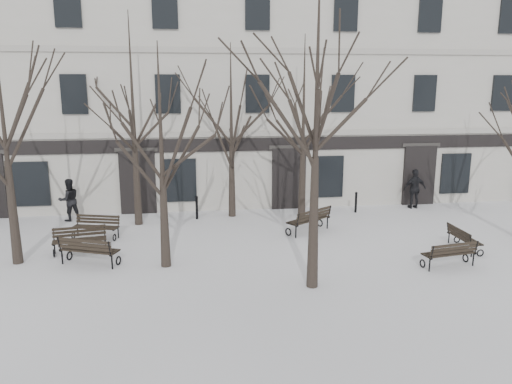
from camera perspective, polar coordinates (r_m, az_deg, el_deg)
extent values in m
plane|color=white|center=(15.99, -3.15, -9.20)|extent=(100.00, 100.00, 0.00)
cube|color=#B5B0A7|center=(27.87, -5.44, 11.52)|extent=(40.00, 10.00, 11.00)
cube|color=#9F9B92|center=(22.95, -4.84, 6.62)|extent=(40.00, 0.12, 0.25)
cube|color=#9F9B92|center=(22.88, -5.01, 15.87)|extent=(40.00, 0.12, 0.25)
cube|color=black|center=(22.99, -4.81, 5.37)|extent=(40.00, 0.10, 0.60)
cube|color=black|center=(24.24, -24.24, 0.85)|extent=(1.50, 0.14, 2.00)
cube|color=black|center=(23.33, -13.36, 1.08)|extent=(1.60, 0.22, 2.90)
cube|color=#2D2B28|center=(23.05, -13.55, 4.72)|extent=(1.90, 0.08, 0.18)
cube|color=black|center=(23.21, -8.69, 1.34)|extent=(1.50, 0.14, 2.00)
cube|color=black|center=(23.66, 3.76, 1.54)|extent=(1.60, 0.22, 2.90)
cube|color=#2D2B28|center=(23.38, 3.83, 5.14)|extent=(1.90, 0.08, 0.18)
cube|color=black|center=(24.10, 8.19, 1.76)|extent=(1.50, 0.14, 2.00)
cube|color=black|center=(25.72, 18.11, 1.83)|extent=(1.60, 0.22, 2.90)
cube|color=#2D2B28|center=(25.47, 18.38, 5.13)|extent=(1.90, 0.08, 0.18)
cube|color=black|center=(26.60, 21.81, 1.99)|extent=(1.50, 0.14, 2.00)
cube|color=black|center=(23.32, -20.07, 10.45)|extent=(1.10, 0.14, 1.70)
cube|color=black|center=(23.52, -20.75, 19.23)|extent=(1.10, 0.14, 1.70)
cube|color=black|center=(22.81, -10.03, 10.97)|extent=(1.10, 0.14, 1.70)
cube|color=black|center=(23.02, -10.39, 19.96)|extent=(1.10, 0.14, 1.70)
cube|color=black|center=(23.01, 0.16, 11.17)|extent=(1.10, 0.14, 1.70)
cube|color=black|center=(23.22, 0.16, 20.08)|extent=(1.10, 0.14, 1.70)
cube|color=black|center=(23.88, 9.89, 11.03)|extent=(1.10, 0.14, 1.70)
cube|color=black|center=(24.08, 10.23, 19.62)|extent=(1.10, 0.14, 1.70)
cube|color=black|center=(25.36, 18.71, 10.64)|extent=(1.10, 0.14, 1.70)
cube|color=black|center=(25.55, 19.29, 18.72)|extent=(1.10, 0.14, 1.70)
cube|color=black|center=(27.35, 26.37, 10.10)|extent=(1.10, 0.14, 1.70)
cube|color=black|center=(27.52, 27.11, 17.58)|extent=(1.10, 0.14, 1.70)
cone|color=black|center=(18.11, -26.02, -2.18)|extent=(0.34, 0.34, 3.44)
cone|color=black|center=(16.34, -10.43, -3.40)|extent=(0.34, 0.34, 2.99)
cone|color=black|center=(14.42, 6.59, -3.62)|extent=(0.34, 0.34, 3.84)
cone|color=black|center=(21.41, -13.48, 1.09)|extent=(0.34, 0.34, 3.64)
cone|color=black|center=(22.21, -2.77, 1.20)|extent=(0.34, 0.34, 3.17)
cone|color=black|center=(21.60, 5.30, 1.01)|extent=(0.34, 0.34, 3.29)
torus|color=black|center=(18.65, -22.09, -6.49)|extent=(0.10, 0.30, 0.29)
cylinder|color=black|center=(18.96, -22.03, -5.90)|extent=(0.05, 0.05, 0.45)
cube|color=black|center=(18.73, -22.13, -5.41)|extent=(0.14, 0.55, 0.05)
torus|color=black|center=(18.57, -16.80, -6.17)|extent=(0.10, 0.30, 0.29)
cylinder|color=black|center=(18.89, -16.84, -5.59)|extent=(0.05, 0.05, 0.45)
cube|color=black|center=(18.65, -16.87, -5.09)|extent=(0.14, 0.55, 0.05)
cube|color=black|center=(18.45, -19.53, -5.40)|extent=(1.80, 0.40, 0.04)
cube|color=black|center=(18.58, -19.52, -5.27)|extent=(1.80, 0.40, 0.04)
cube|color=black|center=(18.72, -19.50, -5.14)|extent=(1.80, 0.40, 0.04)
cube|color=black|center=(18.85, -19.49, -5.02)|extent=(1.80, 0.40, 0.04)
cube|color=black|center=(18.85, -19.52, -4.60)|extent=(1.79, 0.35, 0.09)
cube|color=black|center=(18.84, -19.54, -4.23)|extent=(1.79, 0.35, 0.09)
cube|color=black|center=(18.83, -19.57, -3.86)|extent=(1.79, 0.35, 0.09)
cylinder|color=black|center=(18.92, -22.12, -4.59)|extent=(0.06, 0.15, 0.50)
cylinder|color=black|center=(18.84, -16.93, -4.28)|extent=(0.06, 0.15, 0.50)
torus|color=black|center=(17.17, -15.45, -7.57)|extent=(0.17, 0.31, 0.31)
cylinder|color=black|center=(16.82, -16.13, -7.69)|extent=(0.05, 0.05, 0.49)
cube|color=black|center=(16.90, -15.85, -6.70)|extent=(0.28, 0.57, 0.05)
torus|color=black|center=(18.14, -20.54, -6.84)|extent=(0.17, 0.31, 0.31)
cylinder|color=black|center=(17.81, -21.28, -6.94)|extent=(0.05, 0.05, 0.49)
cube|color=black|center=(17.89, -20.98, -6.01)|extent=(0.28, 0.57, 0.05)
cube|color=black|center=(17.56, -18.07, -6.05)|extent=(1.84, 0.84, 0.04)
cube|color=black|center=(17.44, -18.33, -6.20)|extent=(1.84, 0.84, 0.04)
cube|color=black|center=(17.32, -18.61, -6.35)|extent=(1.84, 0.84, 0.04)
cube|color=black|center=(17.20, -18.88, -6.50)|extent=(1.84, 0.84, 0.04)
cube|color=black|center=(17.12, -19.00, -6.09)|extent=(1.82, 0.78, 0.10)
cube|color=black|center=(17.06, -19.07, -5.70)|extent=(1.82, 0.78, 0.10)
cube|color=black|center=(17.01, -19.15, -5.30)|extent=(1.82, 0.78, 0.10)
cylinder|color=black|center=(16.60, -16.38, -6.29)|extent=(0.10, 0.16, 0.54)
cylinder|color=black|center=(17.61, -21.56, -5.60)|extent=(0.10, 0.16, 0.54)
torus|color=black|center=(18.23, 22.82, -6.98)|extent=(0.10, 0.29, 0.29)
cylinder|color=black|center=(17.95, 23.58, -7.06)|extent=(0.05, 0.05, 0.45)
cube|color=black|center=(18.01, 23.27, -6.22)|extent=(0.14, 0.55, 0.05)
torus|color=black|center=(17.22, 18.49, -7.76)|extent=(0.10, 0.29, 0.29)
cylinder|color=black|center=(16.92, 19.22, -7.86)|extent=(0.05, 0.05, 0.45)
cube|color=black|center=(16.98, 18.92, -6.97)|extent=(0.14, 0.55, 0.05)
cube|color=black|center=(17.64, 20.72, -6.32)|extent=(1.77, 0.40, 0.03)
cube|color=black|center=(17.53, 21.00, -6.45)|extent=(1.77, 0.40, 0.03)
cube|color=black|center=(17.43, 21.28, -6.58)|extent=(1.77, 0.40, 0.03)
cube|color=black|center=(17.33, 21.57, -6.72)|extent=(1.77, 0.40, 0.03)
cube|color=black|center=(17.26, 21.69, -6.35)|extent=(1.76, 0.34, 0.09)
cube|color=black|center=(17.21, 21.76, -5.99)|extent=(1.76, 0.34, 0.09)
cube|color=black|center=(17.16, 21.84, -5.64)|extent=(1.76, 0.34, 0.09)
cylinder|color=black|center=(17.77, 23.86, -5.85)|extent=(0.06, 0.15, 0.49)
cylinder|color=black|center=(16.73, 19.49, -6.59)|extent=(0.06, 0.15, 0.49)
torus|color=black|center=(20.47, -20.16, -4.70)|extent=(0.12, 0.29, 0.28)
cylinder|color=black|center=(20.75, -19.72, -4.20)|extent=(0.05, 0.05, 0.44)
cube|color=black|center=(20.54, -19.99, -3.75)|extent=(0.19, 0.53, 0.05)
torus|color=black|center=(19.75, -15.87, -5.02)|extent=(0.12, 0.29, 0.28)
cylinder|color=black|center=(20.03, -15.47, -4.50)|extent=(0.05, 0.05, 0.44)
cube|color=black|center=(19.81, -15.71, -4.03)|extent=(0.19, 0.53, 0.05)
cube|color=black|center=(19.97, -18.16, -4.00)|extent=(1.72, 0.57, 0.03)
cube|color=black|center=(20.09, -17.99, -3.89)|extent=(1.72, 0.57, 0.03)
cube|color=black|center=(20.21, -17.82, -3.79)|extent=(1.72, 0.57, 0.03)
cube|color=black|center=(20.33, -17.65, -3.69)|extent=(1.72, 0.57, 0.03)
cube|color=black|center=(20.33, -17.63, -3.31)|extent=(1.71, 0.51, 0.09)
cube|color=black|center=(20.31, -17.62, -2.97)|extent=(1.71, 0.51, 0.09)
cube|color=black|center=(20.30, -17.62, -2.64)|extent=(1.71, 0.51, 0.09)
cylinder|color=black|center=(20.70, -19.70, -3.03)|extent=(0.08, 0.15, 0.49)
cylinder|color=black|center=(19.99, -15.45, -3.29)|extent=(0.08, 0.15, 0.49)
torus|color=black|center=(21.03, 7.30, -3.52)|extent=(0.23, 0.30, 0.32)
cylinder|color=black|center=(20.76, 8.16, -3.49)|extent=(0.06, 0.06, 0.50)
cube|color=black|center=(20.82, 7.75, -2.71)|extent=(0.40, 0.54, 0.06)
torus|color=black|center=(19.67, 3.71, -4.57)|extent=(0.23, 0.30, 0.32)
cylinder|color=black|center=(19.38, 4.58, -4.55)|extent=(0.06, 0.06, 0.50)
cube|color=black|center=(19.44, 4.16, -3.72)|extent=(0.40, 0.54, 0.06)
cube|color=black|center=(20.27, 5.50, -3.00)|extent=(1.71, 1.24, 0.04)
cube|color=black|center=(20.17, 5.83, -3.09)|extent=(1.71, 1.24, 0.04)
cube|color=black|center=(20.07, 6.16, -3.17)|extent=(1.71, 1.24, 0.04)
cube|color=black|center=(19.97, 6.50, -3.26)|extent=(1.71, 1.24, 0.04)
cube|color=black|center=(19.90, 6.61, -2.88)|extent=(1.67, 1.19, 0.10)
cube|color=black|center=(19.85, 6.67, -2.52)|extent=(1.67, 1.19, 0.10)
cube|color=black|center=(19.81, 6.73, -2.16)|extent=(1.67, 1.19, 0.10)
cylinder|color=black|center=(20.58, 8.39, -2.26)|extent=(0.13, 0.16, 0.56)
cylinder|color=black|center=(19.19, 4.80, -3.25)|extent=(0.13, 0.16, 0.56)
torus|color=black|center=(19.00, 24.25, -6.37)|extent=(0.26, 0.05, 0.26)
cylinder|color=black|center=(18.81, 23.42, -6.24)|extent=(0.05, 0.05, 0.41)
cube|color=black|center=(18.83, 23.90, -5.60)|extent=(0.50, 0.05, 0.05)
torus|color=black|center=(20.26, 21.98, -5.05)|extent=(0.26, 0.05, 0.26)
cylinder|color=black|center=(20.08, 21.18, -4.90)|extent=(0.05, 0.05, 0.41)
cube|color=black|center=(20.10, 21.64, -4.31)|extent=(0.50, 0.05, 0.05)
cube|color=black|center=(19.56, 23.24, -4.84)|extent=(0.08, 1.64, 0.03)
cube|color=black|center=(19.49, 22.92, -4.87)|extent=(0.08, 1.64, 0.03)
cube|color=black|center=(19.43, 22.60, -4.90)|extent=(0.08, 1.64, 0.03)
cube|color=black|center=(19.37, 22.27, -4.92)|extent=(0.08, 1.64, 0.03)
cube|color=black|center=(19.32, 22.20, -4.59)|extent=(0.03, 1.64, 0.08)
cube|color=black|center=(19.28, 22.18, -4.29)|extent=(0.03, 1.64, 0.08)
cube|color=black|center=(19.24, 22.15, -3.98)|extent=(0.03, 1.64, 0.08)
cylinder|color=black|center=(18.66, 23.33, -5.13)|extent=(0.13, 0.04, 0.45)
cylinder|color=black|center=(19.94, 21.08, -3.85)|extent=(0.13, 0.04, 0.45)
cylinder|color=black|center=(22.08, -6.78, -1.87)|extent=(0.12, 0.12, 0.96)
sphere|color=black|center=(21.96, -6.81, -0.61)|extent=(0.13, 0.13, 0.13)
cylinder|color=black|center=(23.52, 11.34, -1.24)|extent=(0.11, 0.11, 0.89)
sphere|color=black|center=(23.42, 11.39, -0.13)|extent=(0.12, 0.12, 0.12)
imported|color=black|center=(23.27, -20.41, -3.06)|extent=(1.12, 1.04, 1.85)
imported|color=black|center=(25.12, 17.55, -1.76)|extent=(1.13, 0.51, 1.89)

